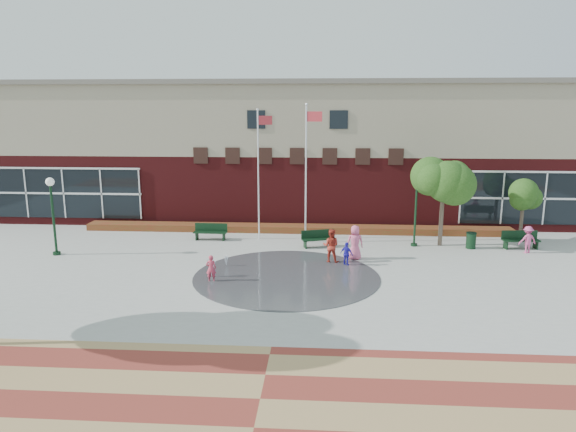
# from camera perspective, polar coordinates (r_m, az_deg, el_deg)

# --- Properties ---
(ground) EXTENTS (120.00, 120.00, 0.00)m
(ground) POSITION_cam_1_polar(r_m,az_deg,el_deg) (20.50, -0.75, -9.44)
(ground) COLOR #666056
(ground) RESTS_ON ground
(plaza_concrete) EXTENTS (46.00, 18.00, 0.01)m
(plaza_concrete) POSITION_cam_1_polar(r_m,az_deg,el_deg) (24.26, 0.00, -6.01)
(plaza_concrete) COLOR #A8A8A0
(plaza_concrete) RESTS_ON ground
(paver_band) EXTENTS (46.00, 6.00, 0.01)m
(paver_band) POSITION_cam_1_polar(r_m,az_deg,el_deg) (14.24, -3.11, -19.68)
(paver_band) COLOR maroon
(paver_band) RESTS_ON ground
(splash_pad) EXTENTS (8.40, 8.40, 0.01)m
(splash_pad) POSITION_cam_1_polar(r_m,az_deg,el_deg) (23.31, -0.16, -6.76)
(splash_pad) COLOR #383A3D
(splash_pad) RESTS_ON ground
(library_building) EXTENTS (44.40, 10.40, 9.20)m
(library_building) POSITION_cam_1_polar(r_m,az_deg,el_deg) (36.66, 1.41, 7.46)
(library_building) COLOR #5A1316
(library_building) RESTS_ON ground
(flower_bed) EXTENTS (26.00, 1.20, 0.40)m
(flower_bed) POSITION_cam_1_polar(r_m,az_deg,el_deg) (31.57, 0.91, -1.79)
(flower_bed) COLOR #A90E18
(flower_bed) RESTS_ON ground
(flagpole_left) EXTENTS (0.87, 0.17, 7.46)m
(flagpole_left) POSITION_cam_1_polar(r_m,az_deg,el_deg) (29.15, -3.24, 5.35)
(flagpole_left) COLOR white
(flagpole_left) RESTS_ON ground
(flagpole_right) EXTENTS (0.94, 0.28, 7.74)m
(flagpole_right) POSITION_cam_1_polar(r_m,az_deg,el_deg) (28.36, 2.10, 5.52)
(flagpole_right) COLOR white
(flagpole_right) RESTS_ON ground
(lamp_left) EXTENTS (0.43, 0.43, 4.04)m
(lamp_left) POSITION_cam_1_polar(r_m,az_deg,el_deg) (28.73, -24.71, 0.87)
(lamp_left) COLOR black
(lamp_left) RESTS_ON ground
(lamp_right) EXTENTS (0.39, 0.39, 3.66)m
(lamp_right) POSITION_cam_1_polar(r_m,az_deg,el_deg) (28.70, 14.03, 1.11)
(lamp_right) COLOR black
(lamp_right) RESTS_ON ground
(bench_left) EXTENTS (1.92, 0.60, 0.96)m
(bench_left) POSITION_cam_1_polar(r_m,az_deg,el_deg) (29.90, -8.61, -2.10)
(bench_left) COLOR black
(bench_left) RESTS_ON ground
(bench_mid) EXTENTS (1.93, 1.05, 0.94)m
(bench_mid) POSITION_cam_1_polar(r_m,az_deg,el_deg) (28.12, 3.42, -2.89)
(bench_mid) COLOR black
(bench_mid) RESTS_ON ground
(bench_right) EXTENTS (1.99, 0.69, 0.98)m
(bench_right) POSITION_cam_1_polar(r_m,az_deg,el_deg) (30.44, 24.42, -2.78)
(bench_right) COLOR black
(bench_right) RESTS_ON ground
(trash_can) EXTENTS (0.55, 0.55, 0.90)m
(trash_can) POSITION_cam_1_polar(r_m,az_deg,el_deg) (29.46, 19.67, -2.58)
(trash_can) COLOR black
(trash_can) RESTS_ON ground
(tree_mid) EXTENTS (3.29, 3.29, 5.54)m
(tree_mid) POSITION_cam_1_polar(r_m,az_deg,el_deg) (28.95, 16.95, 4.57)
(tree_mid) COLOR #4D3C31
(tree_mid) RESTS_ON ground
(tree_small_right) EXTENTS (2.10, 2.10, 3.59)m
(tree_small_right) POSITION_cam_1_polar(r_m,az_deg,el_deg) (31.79, 24.72, 2.02)
(tree_small_right) COLOR #4D3C31
(tree_small_right) RESTS_ON ground
(water_jet_a) EXTENTS (0.40, 0.40, 0.78)m
(water_jet_a) POSITION_cam_1_polar(r_m,az_deg,el_deg) (23.47, -8.45, -6.78)
(water_jet_a) COLOR white
(water_jet_a) RESTS_ON ground
(water_jet_b) EXTENTS (0.22, 0.22, 0.48)m
(water_jet_b) POSITION_cam_1_polar(r_m,az_deg,el_deg) (24.95, -6.87, -5.60)
(water_jet_b) COLOR white
(water_jet_b) RESTS_ON ground
(child_splash) EXTENTS (0.46, 0.33, 1.21)m
(child_splash) POSITION_cam_1_polar(r_m,az_deg,el_deg) (22.76, -8.54, -5.78)
(child_splash) COLOR #D83C55
(child_splash) RESTS_ON ground
(adult_red) EXTENTS (0.92, 0.78, 1.68)m
(adult_red) POSITION_cam_1_polar(r_m,az_deg,el_deg) (25.32, 4.79, -3.31)
(adult_red) COLOR #B73424
(adult_red) RESTS_ON ground
(adult_pink) EXTENTS (0.93, 0.68, 1.75)m
(adult_pink) POSITION_cam_1_polar(r_m,az_deg,el_deg) (25.91, 7.44, -2.94)
(adult_pink) COLOR #E7628C
(adult_pink) RESTS_ON ground
(child_blue) EXTENTS (0.72, 0.62, 1.17)m
(child_blue) POSITION_cam_1_polar(r_m,az_deg,el_deg) (24.90, 6.53, -4.23)
(child_blue) COLOR #2E23C5
(child_blue) RESTS_ON ground
(person_bench) EXTENTS (1.02, 0.70, 1.45)m
(person_bench) POSITION_cam_1_polar(r_m,az_deg,el_deg) (29.62, 25.08, -2.40)
(person_bench) COLOR #DD4F90
(person_bench) RESTS_ON ground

